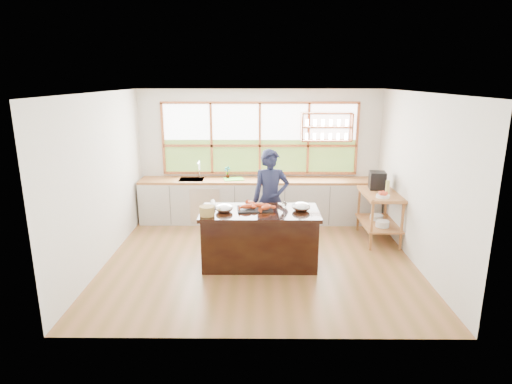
{
  "coord_description": "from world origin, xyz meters",
  "views": [
    {
      "loc": [
        -0.01,
        -6.58,
        2.91
      ],
      "look_at": [
        -0.06,
        0.15,
        1.11
      ],
      "focal_mm": 30.0,
      "sensor_mm": 36.0,
      "label": 1
    }
  ],
  "objects_px": {
    "island": "(260,238)",
    "espresso_machine": "(377,180)",
    "wicker_basket": "(207,211)",
    "cook": "(271,200)"
  },
  "relations": [
    {
      "from": "island",
      "to": "cook",
      "type": "xyz_separation_m",
      "value": [
        0.19,
        0.72,
        0.42
      ]
    },
    {
      "from": "wicker_basket",
      "to": "island",
      "type": "bearing_deg",
      "value": 17.37
    },
    {
      "from": "cook",
      "to": "espresso_machine",
      "type": "distance_m",
      "value": 2.11
    },
    {
      "from": "island",
      "to": "wicker_basket",
      "type": "xyz_separation_m",
      "value": [
        -0.79,
        -0.25,
        0.52
      ]
    },
    {
      "from": "island",
      "to": "wicker_basket",
      "type": "distance_m",
      "value": 0.98
    },
    {
      "from": "cook",
      "to": "espresso_machine",
      "type": "relative_size",
      "value": 5.35
    },
    {
      "from": "cook",
      "to": "wicker_basket",
      "type": "height_order",
      "value": "cook"
    },
    {
      "from": "island",
      "to": "wicker_basket",
      "type": "relative_size",
      "value": 8.11
    },
    {
      "from": "espresso_machine",
      "to": "wicker_basket",
      "type": "bearing_deg",
      "value": -145.65
    },
    {
      "from": "island",
      "to": "espresso_machine",
      "type": "xyz_separation_m",
      "value": [
        2.19,
        1.38,
        0.61
      ]
    }
  ]
}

